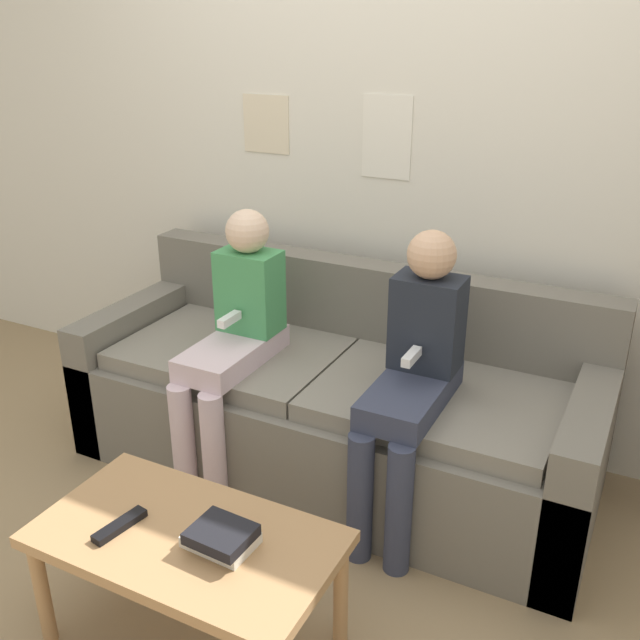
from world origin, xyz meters
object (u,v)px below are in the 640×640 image
Objects in this scene: couch at (335,405)px; person_right at (413,373)px; tv_remote at (120,526)px; coffee_table at (187,548)px; person_left at (233,335)px.

couch is 0.54m from person_right.
person_right is 6.24× the size of tv_remote.
couch is 1.11m from tv_remote.
coffee_table is 0.94m from person_right.
person_left is 0.74m from person_right.
person_left is at bearing -151.00° from couch.
person_right is at bearing -26.14° from couch.
couch is at bearing 91.57° from tv_remote.
person_right is (0.36, 0.83, 0.26)m from coffee_table.
couch is 11.89× the size of tv_remote.
couch is at bearing 29.00° from person_left.
couch is 0.51m from person_left.
person_right is 1.07m from tv_remote.
couch is at bearing 91.51° from coffee_table.
couch is 1.91× the size of person_right.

